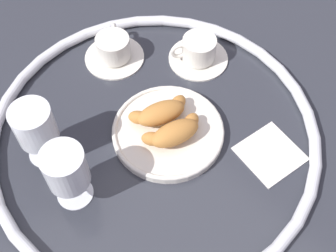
{
  "coord_description": "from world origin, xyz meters",
  "views": [
    {
      "loc": [
        -0.31,
        -0.38,
        0.76
      ],
      "look_at": [
        0.02,
        -0.02,
        0.03
      ],
      "focal_mm": 47.59,
      "sensor_mm": 36.0,
      "label": 1
    }
  ],
  "objects_px": {
    "coffee_cup_far": "(114,50)",
    "juice_glass_right": "(67,172)",
    "croissant_small": "(161,112)",
    "coffee_cup_near": "(198,51)",
    "juice_glass_left": "(35,127)",
    "pastry_plate": "(168,131)",
    "folded_napkin": "(270,153)",
    "croissant_large": "(174,132)"
  },
  "relations": [
    {
      "from": "pastry_plate",
      "to": "coffee_cup_far",
      "type": "relative_size",
      "value": 1.67
    },
    {
      "from": "coffee_cup_near",
      "to": "folded_napkin",
      "type": "distance_m",
      "value": 0.29
    },
    {
      "from": "croissant_small",
      "to": "folded_napkin",
      "type": "height_order",
      "value": "croissant_small"
    },
    {
      "from": "pastry_plate",
      "to": "coffee_cup_near",
      "type": "xyz_separation_m",
      "value": [
        0.19,
        0.11,
        0.02
      ]
    },
    {
      "from": "juice_glass_left",
      "to": "folded_napkin",
      "type": "distance_m",
      "value": 0.45
    },
    {
      "from": "croissant_small",
      "to": "juice_glass_right",
      "type": "distance_m",
      "value": 0.23
    },
    {
      "from": "croissant_small",
      "to": "coffee_cup_near",
      "type": "distance_m",
      "value": 0.2
    },
    {
      "from": "pastry_plate",
      "to": "croissant_small",
      "type": "xyz_separation_m",
      "value": [
        0.01,
        0.03,
        0.03
      ]
    },
    {
      "from": "juice_glass_right",
      "to": "coffee_cup_near",
      "type": "bearing_deg",
      "value": 12.97
    },
    {
      "from": "croissant_small",
      "to": "folded_napkin",
      "type": "bearing_deg",
      "value": -60.71
    },
    {
      "from": "juice_glass_right",
      "to": "juice_glass_left",
      "type": "bearing_deg",
      "value": 85.72
    },
    {
      "from": "pastry_plate",
      "to": "folded_napkin",
      "type": "relative_size",
      "value": 2.06
    },
    {
      "from": "juice_glass_right",
      "to": "folded_napkin",
      "type": "relative_size",
      "value": 1.27
    },
    {
      "from": "croissant_small",
      "to": "folded_napkin",
      "type": "xyz_separation_m",
      "value": [
        0.11,
        -0.2,
        -0.04
      ]
    },
    {
      "from": "coffee_cup_near",
      "to": "coffee_cup_far",
      "type": "xyz_separation_m",
      "value": [
        -0.14,
        0.13,
        0.0
      ]
    },
    {
      "from": "pastry_plate",
      "to": "juice_glass_right",
      "type": "relative_size",
      "value": 1.62
    },
    {
      "from": "pastry_plate",
      "to": "coffee_cup_near",
      "type": "relative_size",
      "value": 1.67
    },
    {
      "from": "coffee_cup_far",
      "to": "folded_napkin",
      "type": "height_order",
      "value": "coffee_cup_far"
    },
    {
      "from": "croissant_small",
      "to": "juice_glass_right",
      "type": "bearing_deg",
      "value": -175.8
    },
    {
      "from": "croissant_large",
      "to": "coffee_cup_far",
      "type": "distance_m",
      "value": 0.27
    },
    {
      "from": "juice_glass_left",
      "to": "coffee_cup_far",
      "type": "bearing_deg",
      "value": 23.15
    },
    {
      "from": "juice_glass_left",
      "to": "juice_glass_right",
      "type": "height_order",
      "value": "same"
    },
    {
      "from": "coffee_cup_far",
      "to": "juice_glass_left",
      "type": "height_order",
      "value": "juice_glass_left"
    },
    {
      "from": "pastry_plate",
      "to": "coffee_cup_far",
      "type": "xyz_separation_m",
      "value": [
        0.05,
        0.24,
        0.02
      ]
    },
    {
      "from": "croissant_large",
      "to": "coffee_cup_near",
      "type": "distance_m",
      "value": 0.23
    },
    {
      "from": "coffee_cup_far",
      "to": "juice_glass_right",
      "type": "relative_size",
      "value": 0.97
    },
    {
      "from": "juice_glass_left",
      "to": "croissant_large",
      "type": "bearing_deg",
      "value": -36.62
    },
    {
      "from": "pastry_plate",
      "to": "coffee_cup_near",
      "type": "distance_m",
      "value": 0.22
    },
    {
      "from": "croissant_large",
      "to": "juice_glass_left",
      "type": "distance_m",
      "value": 0.26
    },
    {
      "from": "juice_glass_right",
      "to": "croissant_large",
      "type": "bearing_deg",
      "value": -9.94
    },
    {
      "from": "coffee_cup_far",
      "to": "folded_napkin",
      "type": "xyz_separation_m",
      "value": [
        0.07,
        -0.41,
        -0.02
      ]
    },
    {
      "from": "juice_glass_left",
      "to": "juice_glass_right",
      "type": "distance_m",
      "value": 0.11
    },
    {
      "from": "croissant_small",
      "to": "coffee_cup_near",
      "type": "relative_size",
      "value": 0.96
    },
    {
      "from": "croissant_large",
      "to": "coffee_cup_near",
      "type": "relative_size",
      "value": 0.98
    },
    {
      "from": "croissant_small",
      "to": "juice_glass_right",
      "type": "xyz_separation_m",
      "value": [
        -0.22,
        -0.02,
        0.05
      ]
    },
    {
      "from": "pastry_plate",
      "to": "croissant_large",
      "type": "distance_m",
      "value": 0.04
    },
    {
      "from": "coffee_cup_far",
      "to": "juice_glass_left",
      "type": "distance_m",
      "value": 0.29
    },
    {
      "from": "juice_glass_left",
      "to": "croissant_small",
      "type": "bearing_deg",
      "value": -24.42
    },
    {
      "from": "croissant_small",
      "to": "coffee_cup_far",
      "type": "xyz_separation_m",
      "value": [
        0.04,
        0.21,
        -0.01
      ]
    },
    {
      "from": "coffee_cup_near",
      "to": "juice_glass_left",
      "type": "xyz_separation_m",
      "value": [
        -0.4,
        0.02,
        0.07
      ]
    },
    {
      "from": "croissant_large",
      "to": "coffee_cup_far",
      "type": "xyz_separation_m",
      "value": [
        0.05,
        0.26,
        -0.01
      ]
    },
    {
      "from": "croissant_small",
      "to": "coffee_cup_near",
      "type": "height_order",
      "value": "same"
    }
  ]
}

